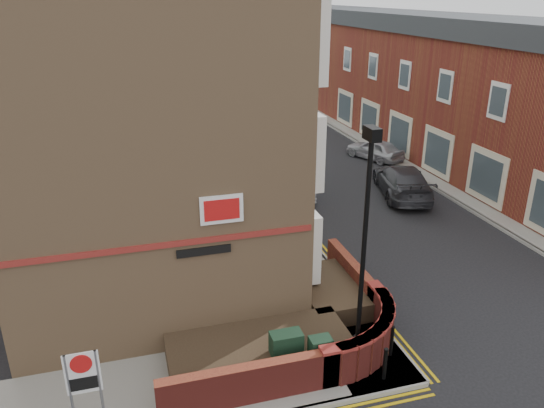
{
  "coord_description": "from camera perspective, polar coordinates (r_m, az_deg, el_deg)",
  "views": [
    {
      "loc": [
        -3.69,
        -9.14,
        9.17
      ],
      "look_at": [
        0.11,
        4.0,
        3.68
      ],
      "focal_mm": 35.0,
      "sensor_mm": 36.0,
      "label": 1
    }
  ],
  "objects": [
    {
      "name": "utility_cabinet_large",
      "position": [
        13.85,
        1.53,
        -15.75
      ],
      "size": [
        0.8,
        0.45,
        1.2
      ],
      "primitive_type": "cube",
      "color": "black",
      "rests_on": "pavement_corner"
    },
    {
      "name": "red_car_main",
      "position": [
        28.27,
        -0.45,
        4.5
      ],
      "size": [
        3.79,
        5.76,
        1.47
      ],
      "primitive_type": "imported",
      "rotation": [
        0.0,
        0.0,
        -0.28
      ],
      "color": "maroon",
      "rests_on": "ground"
    },
    {
      "name": "tree_mid",
      "position": [
        31.95,
        -5.95,
        14.61
      ],
      "size": [
        4.03,
        4.03,
        7.42
      ],
      "color": "#382B1E",
      "rests_on": "pavement_main"
    },
    {
      "name": "traffic_light_assembly",
      "position": [
        35.26,
        -6.05,
        11.31
      ],
      "size": [
        0.2,
        0.16,
        4.2
      ],
      "color": "black",
      "rests_on": "pavement_main"
    },
    {
      "name": "pavement_corner",
      "position": [
        14.01,
        -12.11,
        -19.31
      ],
      "size": [
        13.0,
        3.0,
        0.12
      ],
      "primitive_type": "cube",
      "color": "gray",
      "rests_on": "ground"
    },
    {
      "name": "silver_car_far",
      "position": [
        31.73,
        11.01,
        5.81
      ],
      "size": [
        2.75,
        3.86,
        1.22
      ],
      "primitive_type": "imported",
      "rotation": [
        0.0,
        0.0,
        3.55
      ],
      "color": "#A2A2A9",
      "rests_on": "ground"
    },
    {
      "name": "corner_building",
      "position": [
        17.41,
        -13.4,
        11.55
      ],
      "size": [
        8.95,
        10.4,
        13.6
      ],
      "color": "#A17B55",
      "rests_on": "ground"
    },
    {
      "name": "tree_near",
      "position": [
        24.29,
        -2.36,
        11.24
      ],
      "size": [
        3.64,
        3.65,
        6.7
      ],
      "color": "#382B1E",
      "rests_on": "pavement_main"
    },
    {
      "name": "pavement_far",
      "position": [
        29.18,
        19.8,
        2.34
      ],
      "size": [
        4.0,
        40.0,
        0.12
      ],
      "primitive_type": "cube",
      "color": "gray",
      "rests_on": "ground"
    },
    {
      "name": "silver_car_near",
      "position": [
        25.69,
        2.39,
        2.45
      ],
      "size": [
        1.83,
        4.03,
        1.28
      ],
      "primitive_type": "imported",
      "rotation": [
        0.0,
        0.0,
        -0.12
      ],
      "color": "#B2B5BA",
      "rests_on": "ground"
    },
    {
      "name": "tree_far",
      "position": [
        39.82,
        -8.14,
        15.52
      ],
      "size": [
        3.81,
        3.81,
        7.0
      ],
      "color": "#382B1E",
      "rests_on": "pavement_main"
    },
    {
      "name": "kerb_main_near",
      "position": [
        27.56,
        -1.17,
        2.56
      ],
      "size": [
        0.15,
        32.0,
        0.12
      ],
      "primitive_type": "cube",
      "color": "gray",
      "rests_on": "ground"
    },
    {
      "name": "garden_wall",
      "position": [
        15.27,
        1.2,
        -15.06
      ],
      "size": [
        6.8,
        6.0,
        1.2
      ],
      "primitive_type": null,
      "color": "maroon",
      "rests_on": "ground"
    },
    {
      "name": "far_terrace",
      "position": [
        32.26,
        18.84,
        11.58
      ],
      "size": [
        5.4,
        30.4,
        8.0
      ],
      "color": "maroon",
      "rests_on": "ground"
    },
    {
      "name": "far_terrace_cream",
      "position": [
        50.78,
        5.13,
        16.0
      ],
      "size": [
        5.4,
        12.4,
        8.0
      ],
      "color": "beige",
      "rests_on": "ground"
    },
    {
      "name": "pavement_main",
      "position": [
        27.34,
        -3.2,
        2.36
      ],
      "size": [
        2.0,
        32.0,
        0.12
      ],
      "primitive_type": "cube",
      "color": "gray",
      "rests_on": "ground"
    },
    {
      "name": "kerb_main_far",
      "position": [
        28.09,
        16.46,
        2.01
      ],
      "size": [
        0.15,
        40.0,
        0.12
      ],
      "primitive_type": "cube",
      "color": "gray",
      "rests_on": "ground"
    },
    {
      "name": "zone_sign",
      "position": [
        12.3,
        -19.6,
        -17.39
      ],
      "size": [
        0.72,
        0.07,
        2.2
      ],
      "color": "slate",
      "rests_on": "pavement_corner"
    },
    {
      "name": "bollard_far",
      "position": [
        14.85,
        12.72,
        -14.17
      ],
      "size": [
        0.11,
        0.11,
        0.9
      ],
      "primitive_type": "cylinder",
      "color": "black",
      "rests_on": "pavement_corner"
    },
    {
      "name": "grey_car_far",
      "position": [
        26.21,
        13.83,
        2.44
      ],
      "size": [
        3.32,
        5.44,
        1.47
      ],
      "primitive_type": "imported",
      "rotation": [
        0.0,
        0.0,
        2.88
      ],
      "color": "#313237",
      "rests_on": "ground"
    },
    {
      "name": "utility_cabinet_small",
      "position": [
        13.88,
        5.19,
        -16.02
      ],
      "size": [
        0.55,
        0.4,
        1.1
      ],
      "primitive_type": "cube",
      "color": "black",
      "rests_on": "pavement_corner"
    },
    {
      "name": "bollard_near",
      "position": [
        14.05,
        12.06,
        -16.47
      ],
      "size": [
        0.11,
        0.11,
        0.9
      ],
      "primitive_type": "cylinder",
      "color": "black",
      "rests_on": "pavement_corner"
    },
    {
      "name": "yellow_lines_main",
      "position": [
        27.64,
        -0.67,
        2.5
      ],
      "size": [
        0.28,
        32.0,
        0.01
      ],
      "primitive_type": "cube",
      "color": "gold",
      "rests_on": "ground"
    },
    {
      "name": "lamppost",
      "position": [
        12.99,
        9.83,
        -5.14
      ],
      "size": [
        0.25,
        0.5,
        6.3
      ],
      "color": "black",
      "rests_on": "pavement_corner"
    }
  ]
}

